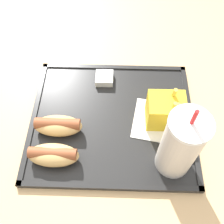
% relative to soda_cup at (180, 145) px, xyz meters
% --- Properties ---
extents(ground_plane, '(8.00, 8.00, 0.00)m').
position_rel_soda_cup_xyz_m(ground_plane, '(0.11, -0.10, -0.81)').
color(ground_plane, gray).
extents(dining_table, '(1.47, 1.13, 0.71)m').
position_rel_soda_cup_xyz_m(dining_table, '(0.11, -0.10, -0.45)').
color(dining_table, tan).
rests_on(dining_table, ground_plane).
extents(food_tray, '(0.39, 0.34, 0.01)m').
position_rel_soda_cup_xyz_m(food_tray, '(0.14, -0.11, -0.09)').
color(food_tray, black).
rests_on(food_tray, dining_table).
extents(paper_napkin, '(0.15, 0.14, 0.00)m').
position_rel_soda_cup_xyz_m(paper_napkin, '(0.02, -0.10, -0.09)').
color(paper_napkin, white).
rests_on(paper_napkin, food_tray).
extents(soda_cup, '(0.08, 0.08, 0.21)m').
position_rel_soda_cup_xyz_m(soda_cup, '(0.00, 0.00, 0.00)').
color(soda_cup, silver).
rests_on(soda_cup, food_tray).
extents(hot_dog_far, '(0.11, 0.06, 0.04)m').
position_rel_soda_cup_xyz_m(hot_dog_far, '(0.26, -0.00, -0.07)').
color(hot_dog_far, tan).
rests_on(hot_dog_far, food_tray).
extents(hot_dog_near, '(0.11, 0.05, 0.04)m').
position_rel_soda_cup_xyz_m(hot_dog_near, '(0.26, -0.07, -0.06)').
color(hot_dog_near, tan).
rests_on(hot_dog_near, food_tray).
extents(fries_carton, '(0.08, 0.07, 0.10)m').
position_rel_soda_cup_xyz_m(fries_carton, '(0.01, -0.11, -0.05)').
color(fries_carton, gold).
rests_on(fries_carton, food_tray).
extents(sauce_cup_mayo, '(0.05, 0.05, 0.02)m').
position_rel_soda_cup_xyz_m(sauce_cup_mayo, '(0.16, -0.23, -0.08)').
color(sauce_cup_mayo, silver).
rests_on(sauce_cup_mayo, food_tray).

